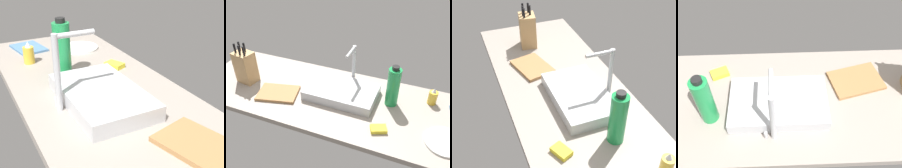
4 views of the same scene
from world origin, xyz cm
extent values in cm
cube|color=gray|center=(0.00, 0.00, 1.75)|extent=(198.22, 66.59, 3.50)
cube|color=#B7BABF|center=(2.24, 3.73, 6.67)|extent=(45.77, 28.02, 6.34)
cylinder|color=#B7BABF|center=(4.61, 19.92, 18.27)|extent=(2.40, 2.40, 29.54)
cylinder|color=#B7BABF|center=(4.61, 12.59, 32.04)|extent=(2.00, 14.66, 2.00)
cylinder|color=#B7BABF|center=(8.11, 19.92, 5.50)|extent=(1.60, 1.60, 4.00)
cube|color=#9E7042|center=(-37.74, -10.68, 4.40)|extent=(29.51, 23.95, 1.80)
cylinder|color=gold|center=(58.19, 18.11, 7.85)|extent=(5.56, 5.56, 8.70)
cone|color=silver|center=(58.19, 18.11, 13.60)|extent=(3.06, 3.06, 2.80)
cylinder|color=#1E8E47|center=(34.19, 7.97, 16.18)|extent=(7.86, 7.86, 25.36)
cylinder|color=black|center=(34.19, 7.97, 29.96)|extent=(4.32, 4.32, 2.20)
cylinder|color=white|center=(67.92, -13.44, 4.10)|extent=(21.82, 21.82, 1.20)
cube|color=teal|center=(80.91, 13.01, 4.10)|extent=(23.78, 18.76, 1.20)
cube|color=yellow|center=(32.98, -18.22, 4.70)|extent=(10.64, 9.07, 2.40)
camera|label=1|loc=(-94.96, 49.53, 62.57)|focal=49.95mm
camera|label=2|loc=(49.79, -119.74, 106.19)|focal=40.36mm
camera|label=3|loc=(117.58, -49.86, 108.03)|focal=48.85mm
camera|label=4|loc=(-0.20, 80.19, 114.38)|focal=44.66mm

